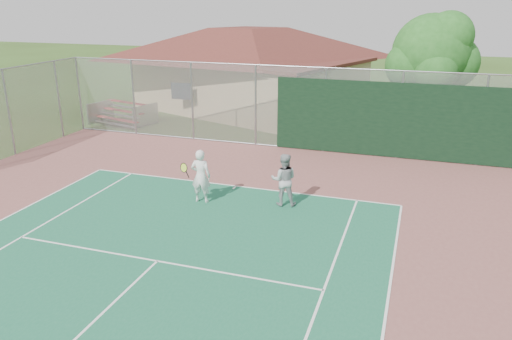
{
  "coord_description": "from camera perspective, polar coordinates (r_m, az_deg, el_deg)",
  "views": [
    {
      "loc": [
        5.71,
        -3.09,
        6.06
      ],
      "look_at": [
        1.21,
        10.41,
        1.21
      ],
      "focal_mm": 35.0,
      "sensor_mm": 36.0,
      "label": 1
    }
  ],
  "objects": [
    {
      "name": "player_grey_back",
      "position": [
        15.32,
        3.2,
        -1.18
      ],
      "size": [
        0.93,
        0.8,
        1.65
      ],
      "rotation": [
        0.0,
        0.0,
        3.38
      ],
      "color": "#9FA1A4",
      "rests_on": "ground"
    },
    {
      "name": "clubhouse",
      "position": [
        29.21,
        -0.85,
        12.39
      ],
      "size": [
        14.8,
        12.24,
        5.48
      ],
      "rotation": [
        0.0,
        0.0,
        -0.34
      ],
      "color": "tan",
      "rests_on": "ground"
    },
    {
      "name": "tree",
      "position": [
        24.08,
        19.57,
        12.22
      ],
      "size": [
        4.06,
        3.85,
        5.67
      ],
      "color": "#3C2315",
      "rests_on": "ground"
    },
    {
      "name": "bleachers",
      "position": [
        26.73,
        -15.04,
        6.3
      ],
      "size": [
        3.18,
        2.28,
        1.05
      ],
      "rotation": [
        0.0,
        0.0,
        -0.26
      ],
      "color": "#AB2A27",
      "rests_on": "ground"
    },
    {
      "name": "side_fence_left",
      "position": [
        22.55,
        -26.41,
        5.85
      ],
      "size": [
        0.08,
        9.0,
        3.5
      ],
      "color": "gray",
      "rests_on": "ground"
    },
    {
      "name": "back_fence",
      "position": [
        20.86,
        8.12,
        6.49
      ],
      "size": [
        20.08,
        0.11,
        3.53
      ],
      "color": "gray",
      "rests_on": "ground"
    },
    {
      "name": "player_white_front",
      "position": [
        15.61,
        -6.36,
        -0.74
      ],
      "size": [
        0.93,
        0.66,
        1.71
      ],
      "rotation": [
        0.0,
        0.0,
        3.25
      ],
      "color": "silver",
      "rests_on": "ground"
    }
  ]
}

